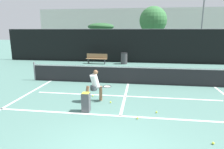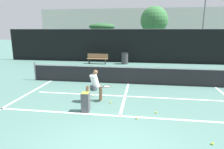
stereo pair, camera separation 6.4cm
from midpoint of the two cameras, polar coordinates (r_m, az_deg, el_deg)
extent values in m
cube|color=white|center=(7.05, 2.12, -11.75)|extent=(11.00, 0.10, 0.01)
cube|color=white|center=(9.02, 3.57, -6.18)|extent=(8.25, 0.10, 0.01)
cube|color=white|center=(9.04, 3.58, -6.13)|extent=(0.10, 4.30, 0.01)
cube|color=white|center=(10.39, -22.13, -4.55)|extent=(0.10, 5.30, 0.01)
cylinder|color=slate|center=(12.56, -21.38, 0.89)|extent=(0.09, 0.09, 1.07)
cube|color=#232326|center=(10.98, 4.53, -0.19)|extent=(11.00, 0.02, 0.95)
cube|color=white|center=(10.89, 4.57, 2.09)|extent=(11.00, 0.03, 0.06)
cube|color=black|center=(18.15, 6.13, 8.07)|extent=(24.00, 0.06, 2.94)
cylinder|color=slate|center=(18.09, 6.24, 12.77)|extent=(24.00, 0.04, 0.04)
cylinder|color=#8C6042|center=(8.42, -3.45, -5.39)|extent=(0.13, 0.13, 0.62)
cylinder|color=#8C6042|center=(8.16, -7.39, -5.72)|extent=(0.27, 0.25, 0.72)
cylinder|color=#3F474C|center=(8.20, -5.49, -3.86)|extent=(0.28, 0.28, 0.19)
cylinder|color=white|center=(8.15, -5.15, -1.90)|extent=(0.41, 0.38, 0.65)
sphere|color=#8C6042|center=(8.08, -4.94, 0.65)|extent=(0.19, 0.19, 0.19)
cylinder|color=#262628|center=(8.07, -3.54, -3.73)|extent=(0.26, 0.21, 0.03)
torus|color=#262628|center=(8.21, -1.59, -3.43)|extent=(0.48, 0.48, 0.02)
cylinder|color=beige|center=(8.21, -1.59, -3.43)|extent=(0.36, 0.36, 0.01)
sphere|color=#D1E033|center=(7.43, 12.35, -10.46)|extent=(0.07, 0.07, 0.07)
sphere|color=#D1E033|center=(8.19, -0.65, -7.92)|extent=(0.07, 0.07, 0.07)
sphere|color=#D1E033|center=(6.08, 26.66, -17.12)|extent=(0.07, 0.07, 0.07)
sphere|color=#D1E033|center=(9.01, -5.73, -6.04)|extent=(0.07, 0.07, 0.07)
sphere|color=#D1E033|center=(6.87, 7.00, -12.26)|extent=(0.07, 0.07, 0.07)
cube|color=#4C4C51|center=(7.35, -7.70, -7.87)|extent=(0.28, 0.28, 0.70)
cube|color=#D1E033|center=(7.24, -7.78, -5.43)|extent=(0.25, 0.25, 0.06)
cube|color=olive|center=(17.43, -4.56, 4.50)|extent=(1.85, 0.44, 0.04)
cube|color=olive|center=(17.58, -4.42, 5.26)|extent=(1.84, 0.12, 0.42)
cube|color=#333338|center=(17.67, -6.85, 3.84)|extent=(0.06, 0.32, 0.44)
cube|color=#333338|center=(17.29, -2.19, 3.73)|extent=(0.06, 0.32, 0.44)
cylinder|color=#3F3F42|center=(17.33, 3.36, 4.54)|extent=(0.56, 0.56, 0.92)
cylinder|color=black|center=(17.27, 3.38, 6.12)|extent=(0.59, 0.59, 0.04)
cube|color=silver|center=(23.05, -5.34, 6.37)|extent=(1.66, 4.62, 0.79)
cube|color=#1E2328|center=(22.76, -5.51, 7.94)|extent=(1.40, 2.77, 0.52)
cylinder|color=black|center=(24.33, -2.80, 6.53)|extent=(0.18, 0.60, 0.60)
cylinder|color=black|center=(21.46, -4.30, 5.67)|extent=(0.18, 0.60, 0.60)
cylinder|color=slate|center=(25.28, 24.36, 14.21)|extent=(0.16, 0.16, 8.11)
cylinder|color=brown|center=(25.09, -3.21, 9.36)|extent=(0.28, 0.28, 2.91)
ellipsoid|color=#28562D|center=(25.05, -3.26, 13.48)|extent=(3.20, 3.20, 0.90)
cylinder|color=brown|center=(24.28, 11.33, 8.96)|extent=(0.28, 0.28, 2.86)
sphere|color=#38753D|center=(24.25, 11.60, 14.93)|extent=(3.15, 3.15, 3.15)
cube|color=beige|center=(37.33, 7.35, 13.15)|extent=(36.00, 2.40, 6.53)
camera|label=1|loc=(0.03, -90.21, -0.05)|focal=32.00mm
camera|label=2|loc=(0.03, 89.79, 0.05)|focal=32.00mm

